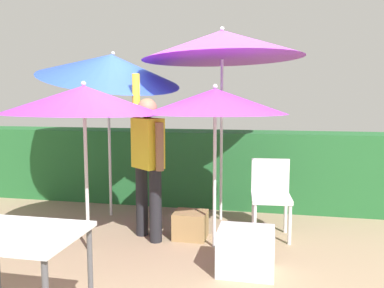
% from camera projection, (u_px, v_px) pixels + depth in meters
% --- Properties ---
extents(ground_plane, '(24.00, 24.00, 0.00)m').
position_uv_depth(ground_plane, '(186.00, 251.00, 4.06)').
color(ground_plane, '#9E8466').
extents(hedge_row, '(8.00, 0.70, 1.11)m').
position_uv_depth(hedge_row, '(213.00, 168.00, 5.85)').
color(hedge_row, '#23602D').
rests_on(hedge_row, ground_plane).
extents(umbrella_rainbow, '(1.50, 1.50, 1.75)m').
position_uv_depth(umbrella_rainbow, '(215.00, 101.00, 3.99)').
color(umbrella_rainbow, silver).
rests_on(umbrella_rainbow, ground_plane).
extents(umbrella_orange, '(1.97, 1.92, 2.50)m').
position_uv_depth(umbrella_orange, '(110.00, 67.00, 5.10)').
color(umbrella_orange, silver).
rests_on(umbrella_orange, ground_plane).
extents(umbrella_yellow, '(2.06, 2.05, 2.50)m').
position_uv_depth(umbrella_yellow, '(222.00, 45.00, 4.87)').
color(umbrella_yellow, silver).
rests_on(umbrella_yellow, ground_plane).
extents(umbrella_navy, '(1.65, 1.65, 1.77)m').
position_uv_depth(umbrella_navy, '(84.00, 100.00, 3.90)').
color(umbrella_navy, silver).
rests_on(umbrella_navy, ground_plane).
extents(person_vendor, '(0.49, 0.41, 1.88)m').
position_uv_depth(person_vendor, '(148.00, 158.00, 4.33)').
color(person_vendor, black).
rests_on(person_vendor, ground_plane).
extents(chair_plastic, '(0.48, 0.48, 0.89)m').
position_uv_depth(chair_plastic, '(271.00, 193.00, 4.47)').
color(chair_plastic, silver).
rests_on(chair_plastic, ground_plane).
extents(cooler_box, '(0.51, 0.43, 0.40)m').
position_uv_depth(cooler_box, '(246.00, 251.00, 3.54)').
color(cooler_box, silver).
rests_on(cooler_box, ground_plane).
extents(crate_cardboard, '(0.37, 0.33, 0.31)m').
position_uv_depth(crate_cardboard, '(191.00, 225.00, 4.42)').
color(crate_cardboard, '#9E7A4C').
rests_on(crate_cardboard, ground_plane).
extents(folding_table, '(0.80, 0.60, 0.77)m').
position_uv_depth(folding_table, '(17.00, 247.00, 2.40)').
color(folding_table, '#4C4C51').
rests_on(folding_table, ground_plane).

